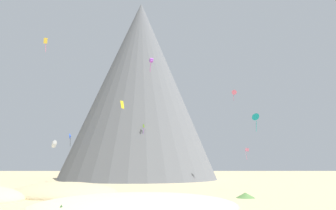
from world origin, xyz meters
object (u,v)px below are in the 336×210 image
Objects in this scene: kite_pink_low at (247,151)px; kite_rainbow_mid at (234,92)px; bush_scatter_east at (245,195)px; bush_far_left at (61,210)px; kite_blue_low at (70,136)px; bush_near_right at (76,194)px; kite_white_low at (54,144)px; kite_yellow_mid at (122,105)px; kite_gold_high at (46,42)px; rock_massif at (135,99)px; kite_teal_low at (256,117)px; kite_violet_high at (151,61)px; kite_lime_mid at (143,130)px.

kite_rainbow_mid is at bearing 84.47° from kite_pink_low.
kite_pink_low is at bearing 75.07° from bush_scatter_east.
bush_far_left is 0.42× the size of bush_scatter_east.
bush_far_left is at bearing -167.99° from kite_blue_low.
bush_near_right is at bearing 55.70° from kite_rainbow_mid.
kite_rainbow_mid is (30.30, 35.80, 22.61)m from bush_near_right.
kite_white_low is (-16.60, 44.53, 8.70)m from bush_far_left.
kite_gold_high is at bearing -24.57° from kite_yellow_mid.
rock_massif is at bearing 9.31° from kite_pink_low.
bush_scatter_east is (23.33, -0.16, -0.15)m from bush_near_right.
bush_far_left is 48.32m from kite_white_low.
bush_far_left is at bearing 88.54° from kite_teal_low.
kite_white_low is 0.59× the size of kite_gold_high.
kite_violet_high reaches higher than bush_far_left.
kite_rainbow_mid is at bearing -39.04° from rock_massif.
rock_massif is at bearing -97.21° from kite_yellow_mid.
bush_far_left is 25.64m from bush_scatter_east.
rock_massif is at bearing 109.76° from bush_scatter_east.
bush_scatter_east is at bearing -142.07° from kite_blue_low.
bush_far_left is 0.22× the size of kite_lime_mid.
kite_rainbow_mid reaches higher than bush_far_left.
kite_blue_low is (-36.55, 40.48, 11.64)m from bush_scatter_east.
kite_gold_high reaches higher than kite_pink_low.
kite_teal_low is at bearing 120.77° from kite_pink_low.
kite_violet_high reaches higher than kite_pink_low.
bush_near_right is 0.04× the size of rock_massif.
rock_massif is 45.18m from kite_yellow_mid.
kite_violet_high is at bearing 11.71° from kite_teal_low.
kite_white_low is (-15.79, -29.88, -16.79)m from rock_massif.
kite_pink_low is (10.49, 39.31, 7.63)m from bush_scatter_east.
kite_white_low is 1.25× the size of kite_yellow_mid.
kite_lime_mid reaches higher than bush_scatter_east.
kite_yellow_mid reaches higher than kite_pink_low.
kite_violet_high is 1.04× the size of kite_pink_low.
bush_scatter_east is 39.60m from kite_violet_high.
rock_massif is (-0.82, 74.41, 25.49)m from bush_far_left.
kite_pink_low is at bearing 8.55° from kite_violet_high.
kite_rainbow_mid reaches higher than bush_near_right.
kite_pink_low is at bearing 46.82° from kite_white_low.
kite_gold_high reaches higher than kite_yellow_mid.
rock_massif is 19.94× the size of kite_rainbow_mid.
bush_far_left is 0.32× the size of kite_teal_low.
bush_far_left is 0.58× the size of kite_white_low.
rock_massif is 54.14m from kite_teal_low.
kite_rainbow_mid is at bearing 62.21° from bush_far_left.
bush_far_left is 0.02× the size of rock_massif.
rock_massif is 39.08× the size of kite_yellow_mid.
kite_violet_high reaches higher than kite_yellow_mid.
kite_pink_low is at bearing -130.46° from kite_rainbow_mid.
kite_pink_low is at bearing -95.57° from kite_blue_low.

